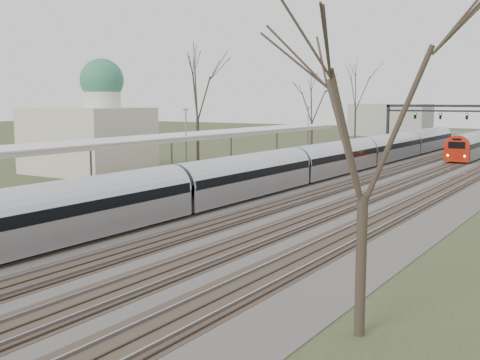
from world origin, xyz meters
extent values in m
cube|color=#474442|center=(0.00, 55.00, 0.05)|extent=(24.00, 160.00, 0.10)
cube|color=#4C3828|center=(-6.00, 55.00, 0.09)|extent=(2.60, 160.00, 0.06)
cube|color=gray|center=(-6.72, 55.00, 0.16)|extent=(0.07, 160.00, 0.12)
cube|color=gray|center=(-5.28, 55.00, 0.16)|extent=(0.07, 160.00, 0.12)
cube|color=#4C3828|center=(-2.50, 55.00, 0.09)|extent=(2.60, 160.00, 0.06)
cube|color=gray|center=(-3.22, 55.00, 0.16)|extent=(0.07, 160.00, 0.12)
cube|color=gray|center=(-1.78, 55.00, 0.16)|extent=(0.07, 160.00, 0.12)
cube|color=#4C3828|center=(1.00, 55.00, 0.09)|extent=(2.60, 160.00, 0.06)
cube|color=gray|center=(0.28, 55.00, 0.16)|extent=(0.07, 160.00, 0.12)
cube|color=gray|center=(1.72, 55.00, 0.16)|extent=(0.07, 160.00, 0.12)
cube|color=#4C3828|center=(4.50, 55.00, 0.09)|extent=(2.60, 160.00, 0.06)
cube|color=gray|center=(3.78, 55.00, 0.16)|extent=(0.07, 160.00, 0.12)
cube|color=gray|center=(5.22, 55.00, 0.16)|extent=(0.07, 160.00, 0.12)
cube|color=#4C3828|center=(8.00, 55.00, 0.09)|extent=(2.60, 160.00, 0.06)
cube|color=gray|center=(7.28, 55.00, 0.16)|extent=(0.07, 160.00, 0.12)
cube|color=#9E9B93|center=(-9.05, 37.50, 0.50)|extent=(3.50, 69.00, 1.00)
cylinder|color=slate|center=(-9.05, 26.00, 2.50)|extent=(0.14, 0.14, 3.00)
cylinder|color=slate|center=(-9.05, 34.00, 2.50)|extent=(0.14, 0.14, 3.00)
cylinder|color=slate|center=(-9.05, 42.00, 2.50)|extent=(0.14, 0.14, 3.00)
cylinder|color=slate|center=(-9.05, 50.00, 2.50)|extent=(0.14, 0.14, 3.00)
cube|color=silver|center=(-9.05, 33.00, 4.05)|extent=(4.10, 50.00, 0.12)
cube|color=beige|center=(-9.05, 33.00, 3.88)|extent=(4.10, 50.00, 0.25)
cube|color=beige|center=(-22.00, 38.00, 3.00)|extent=(10.00, 8.00, 6.00)
cylinder|color=silver|center=(-20.00, 38.00, 7.20)|extent=(3.20, 3.20, 2.50)
sphere|color=#2E7351|center=(-20.00, 38.00, 8.40)|extent=(3.80, 3.80, 3.80)
cube|color=black|center=(-10.00, 85.00, 3.00)|extent=(0.35, 0.35, 6.00)
cube|color=black|center=(0.25, 85.00, 5.90)|extent=(21.00, 0.35, 0.35)
cube|color=black|center=(0.25, 85.00, 5.20)|extent=(21.00, 0.25, 0.25)
cube|color=black|center=(-6.00, 84.80, 4.50)|extent=(0.32, 0.22, 0.85)
sphere|color=#0CFF19|center=(-6.00, 84.66, 4.75)|extent=(0.16, 0.16, 0.16)
cube|color=black|center=(-2.50, 84.80, 4.50)|extent=(0.32, 0.22, 0.85)
sphere|color=#0CFF19|center=(-2.50, 84.66, 4.75)|extent=(0.16, 0.16, 0.16)
cube|color=black|center=(1.00, 84.80, 4.50)|extent=(0.32, 0.22, 0.85)
sphere|color=#0CFF19|center=(1.00, 84.66, 4.75)|extent=(0.16, 0.16, 0.16)
cylinder|color=#2D231C|center=(-17.00, 48.00, 2.48)|extent=(0.30, 0.30, 4.95)
cylinder|color=#2D231C|center=(13.00, 15.00, 2.02)|extent=(0.30, 0.30, 4.05)
cube|color=#A8ACB3|center=(-2.50, 48.65, 1.10)|extent=(2.55, 75.00, 1.60)
cylinder|color=#A8ACB3|center=(-2.50, 48.65, 1.75)|extent=(2.60, 74.70, 2.60)
cube|color=black|center=(-2.50, 48.65, 1.85)|extent=(2.62, 74.40, 0.55)
cube|color=black|center=(-2.50, 48.65, 0.17)|extent=(1.80, 74.00, 0.35)
cube|color=#B61B0A|center=(4.50, 64.16, 1.05)|extent=(2.55, 0.50, 1.50)
cylinder|color=#B61B0A|center=(4.50, 64.21, 1.75)|extent=(2.60, 0.60, 2.60)
cube|color=black|center=(4.50, 63.94, 2.05)|extent=(1.70, 0.12, 0.70)
sphere|color=white|center=(3.65, 63.96, 0.95)|extent=(0.22, 0.22, 0.22)
sphere|color=white|center=(5.35, 63.96, 0.95)|extent=(0.22, 0.22, 0.22)
camera|label=1|loc=(18.89, -0.54, 6.64)|focal=45.00mm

